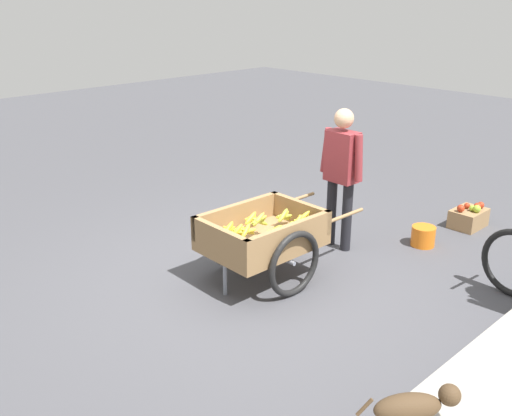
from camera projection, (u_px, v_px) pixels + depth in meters
name	position (u px, v px, depth m)	size (l,w,h in m)	color
ground_plane	(252.00, 279.00, 5.77)	(24.00, 24.00, 0.00)	#47474C
fruit_cart	(263.00, 238.00, 5.62)	(1.67, 0.96, 0.72)	#937047
vendor_person	(341.00, 167.00, 6.18)	(0.21, 0.56, 1.55)	black
dog	(414.00, 407.00, 3.60)	(0.57, 0.42, 0.40)	#4C3823
plastic_bucket	(423.00, 236.00, 6.49)	(0.26, 0.26, 0.22)	orange
apple_crate	(469.00, 217.00, 7.00)	(0.44, 0.32, 0.31)	#99754C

